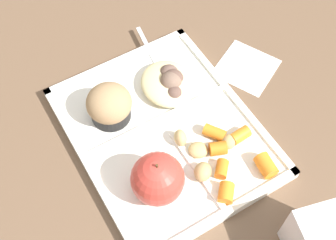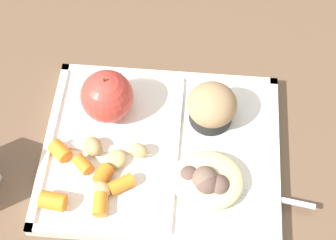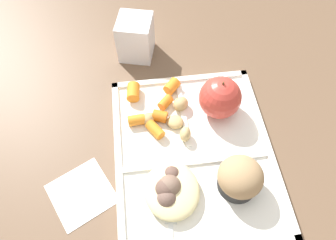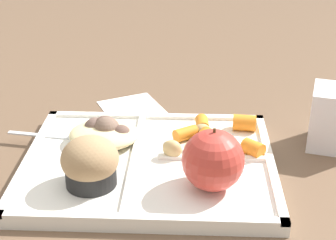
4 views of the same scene
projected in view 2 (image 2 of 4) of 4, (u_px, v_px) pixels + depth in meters
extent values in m
plane|color=brown|center=(161.00, 154.00, 0.79)|extent=(6.00, 6.00, 0.00)
cube|color=white|center=(161.00, 152.00, 0.79)|extent=(0.35, 0.28, 0.02)
cube|color=white|center=(152.00, 237.00, 0.71)|extent=(0.35, 0.01, 0.01)
cube|color=white|center=(169.00, 75.00, 0.85)|extent=(0.35, 0.01, 0.01)
cube|color=white|center=(49.00, 140.00, 0.78)|extent=(0.01, 0.28, 0.01)
cube|color=white|center=(275.00, 157.00, 0.77)|extent=(0.01, 0.28, 0.01)
cube|color=white|center=(175.00, 150.00, 0.78)|extent=(0.01, 0.26, 0.01)
cube|color=white|center=(102.00, 148.00, 0.78)|extent=(0.15, 0.01, 0.01)
sphere|color=#C63D33|center=(107.00, 96.00, 0.78)|extent=(0.08, 0.08, 0.08)
cylinder|color=#4C381E|center=(104.00, 80.00, 0.75)|extent=(0.00, 0.00, 0.01)
cylinder|color=black|center=(211.00, 114.00, 0.80)|extent=(0.07, 0.07, 0.02)
ellipsoid|color=tan|center=(212.00, 105.00, 0.78)|extent=(0.07, 0.07, 0.06)
cylinder|color=orange|center=(103.00, 174.00, 0.75)|extent=(0.03, 0.03, 0.02)
cylinder|color=orange|center=(53.00, 201.00, 0.72)|extent=(0.04, 0.03, 0.03)
cylinder|color=orange|center=(121.00, 184.00, 0.74)|extent=(0.04, 0.04, 0.02)
cylinder|color=orange|center=(83.00, 164.00, 0.76)|extent=(0.03, 0.03, 0.02)
cylinder|color=orange|center=(100.00, 204.00, 0.72)|extent=(0.02, 0.03, 0.02)
cylinder|color=orange|center=(60.00, 151.00, 0.76)|extent=(0.04, 0.04, 0.02)
ellipsoid|color=tan|center=(93.00, 146.00, 0.77)|extent=(0.04, 0.04, 0.03)
ellipsoid|color=tan|center=(116.00, 159.00, 0.76)|extent=(0.04, 0.04, 0.02)
ellipsoid|color=tan|center=(102.00, 189.00, 0.73)|extent=(0.03, 0.03, 0.02)
ellipsoid|color=tan|center=(138.00, 150.00, 0.76)|extent=(0.03, 0.03, 0.03)
ellipsoid|color=beige|center=(208.00, 180.00, 0.74)|extent=(0.10, 0.09, 0.03)
sphere|color=#755B4C|center=(205.00, 180.00, 0.73)|extent=(0.04, 0.04, 0.04)
sphere|color=brown|center=(218.00, 186.00, 0.73)|extent=(0.03, 0.03, 0.03)
sphere|color=brown|center=(190.00, 176.00, 0.74)|extent=(0.03, 0.03, 0.03)
sphere|color=brown|center=(207.00, 184.00, 0.73)|extent=(0.04, 0.04, 0.04)
cube|color=silver|center=(279.00, 199.00, 0.74)|extent=(0.10, 0.02, 0.00)
cube|color=silver|center=(230.00, 189.00, 0.74)|extent=(0.04, 0.02, 0.00)
cylinder|color=silver|center=(211.00, 179.00, 0.75)|extent=(0.02, 0.01, 0.00)
cylinder|color=silver|center=(210.00, 185.00, 0.75)|extent=(0.02, 0.01, 0.00)
cylinder|color=silver|center=(209.00, 190.00, 0.74)|extent=(0.02, 0.01, 0.00)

